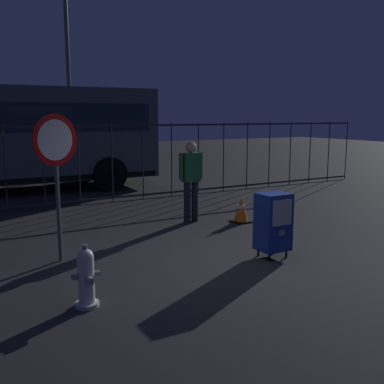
{
  "coord_description": "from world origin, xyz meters",
  "views": [
    {
      "loc": [
        -3.5,
        -5.47,
        2.2
      ],
      "look_at": [
        0.3,
        1.2,
        0.9
      ],
      "focal_mm": 42.24,
      "sensor_mm": 36.0,
      "label": 1
    }
  ],
  "objects_px": {
    "pedestrian": "(191,177)",
    "street_light_near_left": "(68,58)",
    "stop_sign": "(56,157)",
    "traffic_cone": "(241,210)",
    "fire_hydrant": "(86,278)",
    "newspaper_box_primary": "(273,222)"
  },
  "relations": [
    {
      "from": "fire_hydrant",
      "to": "traffic_cone",
      "type": "height_order",
      "value": "fire_hydrant"
    },
    {
      "from": "street_light_near_left",
      "to": "fire_hydrant",
      "type": "bearing_deg",
      "value": -104.27
    },
    {
      "from": "newspaper_box_primary",
      "to": "pedestrian",
      "type": "xyz_separation_m",
      "value": [
        0.07,
        2.72,
        0.38
      ]
    },
    {
      "from": "newspaper_box_primary",
      "to": "traffic_cone",
      "type": "bearing_deg",
      "value": 66.21
    },
    {
      "from": "pedestrian",
      "to": "street_light_near_left",
      "type": "height_order",
      "value": "street_light_near_left"
    },
    {
      "from": "stop_sign",
      "to": "street_light_near_left",
      "type": "distance_m",
      "value": 10.02
    },
    {
      "from": "newspaper_box_primary",
      "to": "stop_sign",
      "type": "height_order",
      "value": "stop_sign"
    },
    {
      "from": "stop_sign",
      "to": "traffic_cone",
      "type": "xyz_separation_m",
      "value": [
        3.91,
        0.72,
        -1.34
      ]
    },
    {
      "from": "fire_hydrant",
      "to": "street_light_near_left",
      "type": "distance_m",
      "value": 12.12
    },
    {
      "from": "newspaper_box_primary",
      "to": "street_light_near_left",
      "type": "relative_size",
      "value": 0.14
    },
    {
      "from": "stop_sign",
      "to": "fire_hydrant",
      "type": "bearing_deg",
      "value": -94.55
    },
    {
      "from": "street_light_near_left",
      "to": "pedestrian",
      "type": "bearing_deg",
      "value": -87.67
    },
    {
      "from": "newspaper_box_primary",
      "to": "stop_sign",
      "type": "xyz_separation_m",
      "value": [
        -2.95,
        1.45,
        1.03
      ]
    },
    {
      "from": "fire_hydrant",
      "to": "street_light_near_left",
      "type": "height_order",
      "value": "street_light_near_left"
    },
    {
      "from": "pedestrian",
      "to": "traffic_cone",
      "type": "height_order",
      "value": "pedestrian"
    },
    {
      "from": "stop_sign",
      "to": "pedestrian",
      "type": "xyz_separation_m",
      "value": [
        3.02,
        1.27,
        -0.65
      ]
    },
    {
      "from": "traffic_cone",
      "to": "street_light_near_left",
      "type": "relative_size",
      "value": 0.07
    },
    {
      "from": "pedestrian",
      "to": "traffic_cone",
      "type": "relative_size",
      "value": 3.15
    },
    {
      "from": "traffic_cone",
      "to": "street_light_near_left",
      "type": "distance_m",
      "value": 9.5
    },
    {
      "from": "newspaper_box_primary",
      "to": "stop_sign",
      "type": "distance_m",
      "value": 3.44
    },
    {
      "from": "traffic_cone",
      "to": "pedestrian",
      "type": "bearing_deg",
      "value": 148.27
    },
    {
      "from": "fire_hydrant",
      "to": "stop_sign",
      "type": "relative_size",
      "value": 0.33
    }
  ]
}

